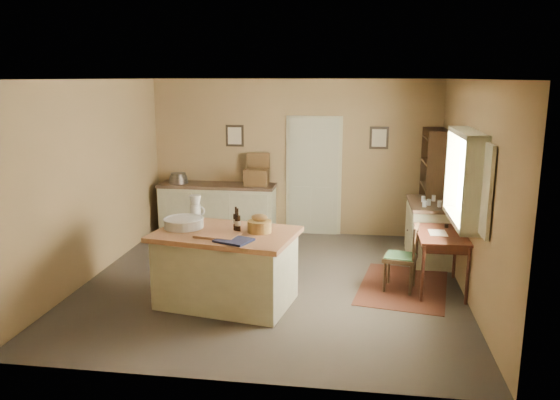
# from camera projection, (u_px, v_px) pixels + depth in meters

# --- Properties ---
(ground) EXTENTS (5.00, 5.00, 0.00)m
(ground) POSITION_uv_depth(u_px,v_px,m) (272.00, 282.00, 7.41)
(ground) COLOR #4A4239
(ground) RESTS_ON ground
(wall_back) EXTENTS (5.00, 0.10, 2.70)m
(wall_back) POSITION_uv_depth(u_px,v_px,m) (294.00, 158.00, 9.53)
(wall_back) COLOR #997A52
(wall_back) RESTS_ON ground
(wall_front) EXTENTS (5.00, 0.10, 2.70)m
(wall_front) POSITION_uv_depth(u_px,v_px,m) (227.00, 240.00, 4.70)
(wall_front) COLOR #997A52
(wall_front) RESTS_ON ground
(wall_left) EXTENTS (0.10, 5.00, 2.70)m
(wall_left) POSITION_uv_depth(u_px,v_px,m) (92.00, 180.00, 7.46)
(wall_left) COLOR #997A52
(wall_left) RESTS_ON ground
(wall_right) EXTENTS (0.10, 5.00, 2.70)m
(wall_right) POSITION_uv_depth(u_px,v_px,m) (471.00, 190.00, 6.77)
(wall_right) COLOR #997A52
(wall_right) RESTS_ON ground
(ceiling) EXTENTS (5.00, 5.00, 0.00)m
(ceiling) POSITION_uv_depth(u_px,v_px,m) (272.00, 79.00, 6.82)
(ceiling) COLOR silver
(ceiling) RESTS_ON wall_back
(door) EXTENTS (0.97, 0.06, 2.11)m
(door) POSITION_uv_depth(u_px,v_px,m) (314.00, 175.00, 9.52)
(door) COLOR #BDBB9D
(door) RESTS_ON ground
(framed_prints) EXTENTS (2.82, 0.02, 0.38)m
(framed_prints) POSITION_uv_depth(u_px,v_px,m) (306.00, 137.00, 9.40)
(framed_prints) COLOR black
(framed_prints) RESTS_ON ground
(window) EXTENTS (0.25, 1.99, 1.12)m
(window) POSITION_uv_depth(u_px,v_px,m) (468.00, 177.00, 6.55)
(window) COLOR beige
(window) RESTS_ON ground
(work_island) EXTENTS (1.82, 1.35, 1.20)m
(work_island) POSITION_uv_depth(u_px,v_px,m) (226.00, 265.00, 6.65)
(work_island) COLOR beige
(work_island) RESTS_ON ground
(sideboard) EXTENTS (2.04, 0.58, 1.18)m
(sideboard) POSITION_uv_depth(u_px,v_px,m) (218.00, 207.00, 9.61)
(sideboard) COLOR beige
(sideboard) RESTS_ON ground
(rug) EXTENTS (1.35, 1.76, 0.01)m
(rug) POSITION_uv_depth(u_px,v_px,m) (403.00, 287.00, 7.24)
(rug) COLOR #502817
(rug) RESTS_ON ground
(writing_desk) EXTENTS (0.61, 1.00, 0.82)m
(writing_desk) POSITION_uv_depth(u_px,v_px,m) (441.00, 240.00, 7.03)
(writing_desk) COLOR #34170F
(writing_desk) RESTS_ON ground
(desk_chair) EXTENTS (0.49, 0.49, 0.87)m
(desk_chair) POSITION_uv_depth(u_px,v_px,m) (400.00, 258.00, 7.06)
(desk_chair) COLOR black
(desk_chair) RESTS_ON ground
(right_cabinet) EXTENTS (0.62, 1.11, 0.99)m
(right_cabinet) POSITION_uv_depth(u_px,v_px,m) (429.00, 231.00, 8.24)
(right_cabinet) COLOR beige
(right_cabinet) RESTS_ON ground
(shelving_unit) EXTENTS (0.33, 0.87, 1.93)m
(shelving_unit) POSITION_uv_depth(u_px,v_px,m) (435.00, 190.00, 8.74)
(shelving_unit) COLOR black
(shelving_unit) RESTS_ON ground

